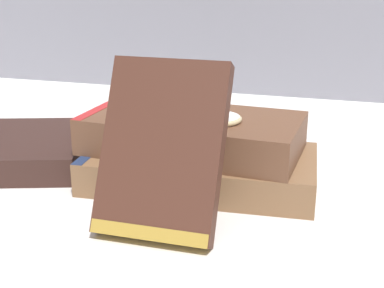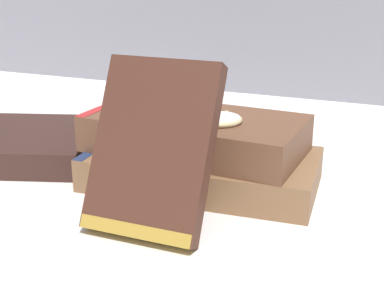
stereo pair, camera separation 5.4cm
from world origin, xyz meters
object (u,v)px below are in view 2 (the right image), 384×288
(book_flat_bottom, at_px, (197,168))
(book_side_left, at_px, (12,143))
(reading_glasses, at_px, (173,136))
(book_flat_top, at_px, (191,132))
(pocket_watch, at_px, (219,119))
(book_leaning_front, at_px, (152,154))

(book_flat_bottom, relative_size, book_side_left, 1.05)
(reading_glasses, bearing_deg, book_flat_top, -77.58)
(book_flat_top, xyz_separation_m, pocket_watch, (0.04, -0.01, 0.02))
(book_side_left, bearing_deg, pocket_watch, -18.55)
(book_flat_top, bearing_deg, reading_glasses, 124.78)
(book_leaning_front, bearing_deg, book_flat_top, 95.25)
(book_flat_top, bearing_deg, book_side_left, -173.62)
(book_flat_top, relative_size, reading_glasses, 2.03)
(book_flat_bottom, bearing_deg, reading_glasses, 119.52)
(book_leaning_front, height_order, pocket_watch, book_leaning_front)
(book_leaning_front, height_order, reading_glasses, book_leaning_front)
(reading_glasses, bearing_deg, pocket_watch, -69.89)
(book_flat_top, xyz_separation_m, book_side_left, (-0.24, -0.01, -0.04))
(book_side_left, xyz_separation_m, pocket_watch, (0.28, -0.00, 0.06))
(reading_glasses, bearing_deg, book_side_left, -156.52)
(book_flat_bottom, relative_size, pocket_watch, 4.97)
(book_flat_bottom, bearing_deg, book_side_left, 177.16)
(book_flat_bottom, distance_m, book_side_left, 0.25)
(book_flat_bottom, xyz_separation_m, reading_glasses, (-0.09, 0.14, -0.02))
(book_flat_bottom, height_order, reading_glasses, book_flat_bottom)
(book_flat_bottom, relative_size, reading_glasses, 2.17)
(book_flat_bottom, distance_m, book_leaning_front, 0.12)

